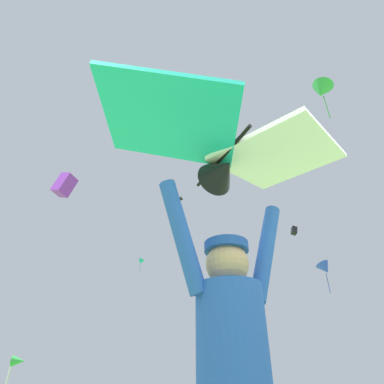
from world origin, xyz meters
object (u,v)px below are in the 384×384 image
distant_kite_teal_overhead_distant (141,262)px  distant_kite_black_mid_left (180,199)px  held_stunt_kite (226,148)px  distant_kite_white_low_right (217,303)px  distant_kite_purple_high_right (65,185)px  distant_kite_green_low_left (322,91)px  distant_kite_black_mid_right (294,231)px  distant_kite_green_high_left (140,137)px  distant_kite_blue_far_center (325,268)px  marker_flag (16,366)px

distant_kite_teal_overhead_distant → distant_kite_black_mid_left: 8.35m
held_stunt_kite → distant_kite_white_low_right: distant_kite_white_low_right is taller
distant_kite_purple_high_right → distant_kite_green_low_left: distant_kite_green_low_left is taller
distant_kite_green_low_left → distant_kite_black_mid_left: size_ratio=3.99×
distant_kite_black_mid_right → distant_kite_white_low_right: 12.97m
held_stunt_kite → distant_kite_black_mid_right: distant_kite_black_mid_right is taller
distant_kite_teal_overhead_distant → distant_kite_black_mid_right: 18.17m
held_stunt_kite → distant_kite_green_high_left: size_ratio=2.32×
held_stunt_kite → distant_kite_purple_high_right: (-6.17, 15.26, 9.31)m
distant_kite_purple_high_right → distant_kite_black_mid_right: (16.48, 6.21, 0.81)m
distant_kite_blue_far_center → distant_kite_green_low_left: (-2.05, -7.71, 7.67)m
distant_kite_purple_high_right → distant_kite_blue_far_center: distant_kite_purple_high_right is taller
distant_kite_black_mid_right → distant_kite_white_low_right: distant_kite_black_mid_right is taller
distant_kite_white_low_right → distant_kite_green_low_left: 24.00m
distant_kite_green_low_left → distant_kite_black_mid_left: 21.40m
distant_kite_white_low_right → distant_kite_teal_overhead_distant: bearing=173.1°
distant_kite_green_low_left → marker_flag: size_ratio=1.63×
distant_kite_black_mid_right → distant_kite_purple_high_right: bearing=-159.3°
distant_kite_teal_overhead_distant → distant_kite_black_mid_left: distant_kite_black_mid_left is taller
distant_kite_green_high_left → marker_flag: distant_kite_green_high_left is taller
distant_kite_green_high_left → distant_kite_white_low_right: bearing=65.5°
distant_kite_blue_far_center → distant_kite_black_mid_right: bearing=90.1°
distant_kite_green_high_left → distant_kite_black_mid_left: size_ratio=1.03×
held_stunt_kite → distant_kite_black_mid_right: 25.88m
distant_kite_white_low_right → distant_kite_green_low_left: (2.34, -23.04, 6.31)m
distant_kite_white_low_right → distant_kite_green_low_left: bearing=-84.2°
held_stunt_kite → distant_kite_blue_far_center: bearing=60.2°
distant_kite_white_low_right → marker_flag: (-9.48, -25.91, -7.86)m
distant_kite_green_high_left → distant_kite_blue_far_center: (12.44, 2.32, -8.03)m
distant_kite_blue_far_center → marker_flag: (-13.86, -10.59, -6.50)m
distant_kite_black_mid_left → marker_flag: bearing=-102.7°
distant_kite_green_high_left → distant_kite_white_low_right: (8.06, 17.64, -6.67)m
distant_kite_black_mid_right → distant_kite_black_mid_left: 14.49m
held_stunt_kite → distant_kite_black_mid_left: distant_kite_black_mid_left is taller
distant_kite_teal_overhead_distant → distant_kite_purple_high_right: (-3.74, -19.06, -2.42)m
distant_kite_purple_high_right → distant_kite_blue_far_center: size_ratio=0.72×
distant_kite_white_low_right → marker_flag: bearing=-110.1°
held_stunt_kite → distant_kite_purple_high_right: size_ratio=1.11×
held_stunt_kite → distant_kite_blue_far_center: (10.31, 17.99, 5.78)m
distant_kite_white_low_right → marker_flag: distant_kite_white_low_right is taller
distant_kite_black_mid_left → distant_kite_white_low_right: bearing=36.0°
distant_kite_white_low_right → distant_kite_black_mid_left: 11.90m
distant_kite_white_low_right → distant_kite_green_low_left: distant_kite_green_low_left is taller
distant_kite_blue_far_center → distant_kite_white_low_right: size_ratio=3.21×
distant_kite_teal_overhead_distant → distant_kite_blue_far_center: 21.55m
marker_flag → distant_kite_black_mid_left: bearing=77.3°
held_stunt_kite → distant_kite_black_mid_left: 35.02m
distant_kite_green_high_left → marker_flag: 16.77m
distant_kite_purple_high_right → distant_kite_teal_overhead_distant: bearing=78.9°
distant_kite_purple_high_right → distant_kite_white_low_right: (12.10, 18.05, -2.17)m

